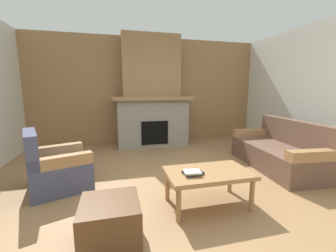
{
  "coord_description": "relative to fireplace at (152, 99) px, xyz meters",
  "views": [
    {
      "loc": [
        -0.91,
        -2.66,
        1.38
      ],
      "look_at": [
        0.05,
        1.14,
        0.72
      ],
      "focal_mm": 22.81,
      "sensor_mm": 36.0,
      "label": 1
    }
  ],
  "objects": [
    {
      "name": "ottoman",
      "position": [
        -0.99,
        -3.45,
        -0.96
      ],
      "size": [
        0.52,
        0.52,
        0.4
      ],
      "primitive_type": "cube",
      "color": "brown",
      "rests_on": "ground"
    },
    {
      "name": "couch",
      "position": [
        1.93,
        -2.18,
        -0.88
      ],
      "size": [
        1.01,
        1.87,
        0.85
      ],
      "color": "brown",
      "rests_on": "ground"
    },
    {
      "name": "ground",
      "position": [
        0.0,
        -2.62,
        -1.16
      ],
      "size": [
        9.0,
        9.0,
        0.0
      ],
      "primitive_type": "plane",
      "color": "#9E754C"
    },
    {
      "name": "armchair",
      "position": [
        -1.75,
        -2.13,
        -0.87
      ],
      "size": [
        0.97,
        0.97,
        0.85
      ],
      "color": "#474C6B",
      "rests_on": "ground"
    },
    {
      "name": "wall_back_wood_panel",
      "position": [
        0.0,
        0.38,
        0.19
      ],
      "size": [
        6.0,
        0.12,
        2.7
      ],
      "primitive_type": "cube",
      "color": "#997047",
      "rests_on": "ground"
    },
    {
      "name": "coffee_table",
      "position": [
        0.14,
        -3.06,
        -0.79
      ],
      "size": [
        1.0,
        0.6,
        0.43
      ],
      "color": "#A87A4C",
      "rests_on": "ground"
    },
    {
      "name": "fireplace",
      "position": [
        0.0,
        0.0,
        0.0
      ],
      "size": [
        1.9,
        0.82,
        2.7
      ],
      "color": "gray",
      "rests_on": "ground"
    },
    {
      "name": "book_stack_near_edge",
      "position": [
        -0.07,
        -3.11,
        -0.71
      ],
      "size": [
        0.24,
        0.22,
        0.05
      ],
      "color": "#2D2D33",
      "rests_on": "coffee_table"
    }
  ]
}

